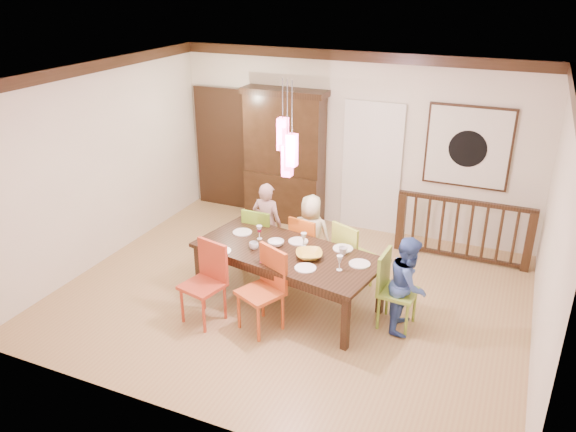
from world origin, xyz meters
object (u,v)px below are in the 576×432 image
at_px(balustrade, 463,229).
at_px(person_end_right, 408,284).
at_px(chair_end_right, 399,286).
at_px(person_far_left, 267,224).
at_px(person_far_mid, 311,235).
at_px(chair_far_left, 262,233).
at_px(dining_table, 287,256).
at_px(china_hutch, 285,156).

bearing_deg(balustrade, person_end_right, -100.36).
height_order(chair_end_right, person_end_right, person_end_right).
bearing_deg(person_far_left, person_far_mid, 178.10).
bearing_deg(chair_far_left, person_far_mid, -171.39).
distance_m(dining_table, china_hutch, 2.79).
height_order(person_far_left, person_end_right, person_far_left).
relative_size(balustrade, person_far_mid, 1.67).
distance_m(china_hutch, balustrade, 3.13).
bearing_deg(chair_far_left, person_end_right, 162.45).
relative_size(person_far_left, person_end_right, 1.04).
bearing_deg(chair_end_right, person_far_left, 71.93).
distance_m(chair_end_right, person_far_left, 2.31).
height_order(balustrade, person_far_mid, person_far_mid).
bearing_deg(person_far_mid, person_far_left, -9.89).
xyz_separation_m(china_hutch, person_end_right, (2.68, -2.45, -0.54)).
distance_m(dining_table, chair_end_right, 1.44).
bearing_deg(person_end_right, person_far_mid, 58.48).
bearing_deg(balustrade, china_hutch, 172.97).
bearing_deg(person_far_left, dining_table, 128.97).
height_order(dining_table, person_far_left, person_far_left).
height_order(dining_table, chair_end_right, chair_end_right).
bearing_deg(person_far_left, chair_far_left, 83.88).
distance_m(chair_far_left, china_hutch, 1.88).
bearing_deg(dining_table, balustrade, 59.14).
xyz_separation_m(chair_end_right, china_hutch, (-2.57, 2.45, 0.59)).
relative_size(chair_end_right, person_end_right, 0.79).
distance_m(chair_far_left, person_far_mid, 0.72).
xyz_separation_m(dining_table, person_far_left, (-0.72, 0.90, -0.05)).
xyz_separation_m(chair_end_right, person_far_left, (-2.15, 0.85, 0.08)).
relative_size(chair_far_left, chair_end_right, 0.99).
xyz_separation_m(china_hutch, balustrade, (3.05, -0.35, -0.64)).
relative_size(chair_end_right, person_far_left, 0.76).
bearing_deg(chair_end_right, dining_table, 95.52).
relative_size(china_hutch, balustrade, 1.15).
distance_m(chair_far_left, balustrade, 2.98).
distance_m(chair_end_right, person_end_right, 0.12).
bearing_deg(chair_far_left, chair_end_right, 161.59).
bearing_deg(dining_table, chair_far_left, 144.42).
height_order(chair_far_left, person_far_mid, person_far_mid).
relative_size(person_far_mid, person_end_right, 0.98).
height_order(chair_far_left, balustrade, balustrade).
bearing_deg(china_hutch, chair_end_right, -43.66).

